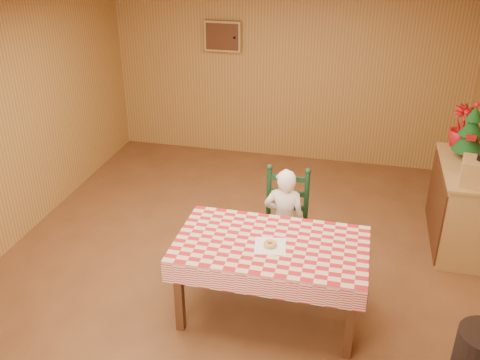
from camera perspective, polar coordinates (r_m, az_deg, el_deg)
name	(u,v)px	position (r m, az deg, el deg)	size (l,w,h in m)	color
ground	(235,271)	(5.56, -0.49, -9.70)	(6.00, 6.00, 0.00)	brown
cabin_walls	(248,83)	(5.20, 0.84, 10.27)	(5.10, 6.05, 2.65)	#AA7C3D
dining_table	(271,251)	(4.64, 3.32, -7.57)	(1.66, 0.96, 0.77)	#4D2914
ladder_chair	(285,223)	(5.40, 4.79, -4.59)	(0.44, 0.40, 1.08)	#10321A
seated_child	(284,221)	(5.32, 4.72, -4.36)	(0.41, 0.27, 1.12)	white
napkin	(270,246)	(4.55, 3.24, -7.04)	(0.26, 0.26, 0.00)	white
donut	(270,244)	(4.54, 3.24, -6.82)	(0.11, 0.11, 0.04)	gold
shelf_unit	(460,205)	(6.23, 22.43, -2.52)	(0.54, 1.24, 0.93)	tan
crate	(478,172)	(5.63, 24.02, 0.78)	(0.30, 0.30, 0.25)	tan
christmas_tree	(471,133)	(6.16, 23.43, 4.65)	(0.34, 0.34, 0.62)	#4D2914
flower_arrangement	(462,126)	(6.45, 22.57, 5.30)	(0.26, 0.26, 0.47)	#B51014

